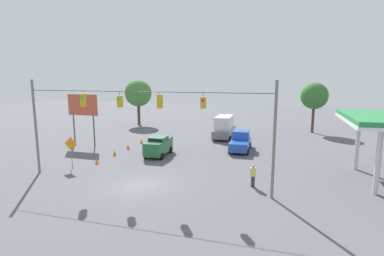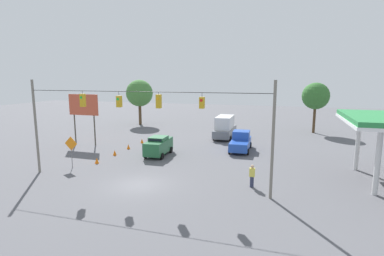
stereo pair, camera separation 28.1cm
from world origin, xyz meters
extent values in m
plane|color=#56565B|center=(0.00, 0.00, 0.00)|extent=(140.00, 140.00, 0.00)
cylinder|color=slate|center=(-9.58, -0.35, 3.92)|extent=(0.20, 0.20, 7.84)
cylinder|color=slate|center=(9.58, -0.35, 3.92)|extent=(0.20, 0.20, 7.84)
cylinder|color=black|center=(0.00, -0.35, 6.98)|extent=(19.17, 0.04, 0.04)
cube|color=gold|center=(-4.80, -0.35, 6.29)|extent=(0.32, 0.36, 0.78)
cylinder|color=black|center=(-4.80, -0.35, 6.83)|extent=(0.03, 0.03, 0.30)
cylinder|color=red|center=(-4.80, -0.16, 6.47)|extent=(0.20, 0.02, 0.20)
cube|color=gold|center=(-1.60, -0.35, 6.31)|extent=(0.32, 0.36, 0.98)
cylinder|color=black|center=(-1.60, -0.35, 6.89)|extent=(0.03, 0.03, 0.18)
cylinder|color=orange|center=(-1.60, -0.16, 6.53)|extent=(0.20, 0.02, 0.20)
cube|color=gold|center=(1.60, -0.35, 6.23)|extent=(0.32, 0.36, 0.84)
cylinder|color=black|center=(1.60, -0.35, 6.82)|extent=(0.03, 0.03, 0.33)
cylinder|color=green|center=(1.60, -0.16, 6.42)|extent=(0.20, 0.02, 0.20)
cube|color=gold|center=(4.80, -0.35, 6.25)|extent=(0.32, 0.36, 1.00)
cylinder|color=black|center=(4.80, -0.35, 6.87)|extent=(0.03, 0.03, 0.23)
cylinder|color=green|center=(4.80, -0.16, 6.48)|extent=(0.20, 0.02, 0.20)
cube|color=slate|center=(-2.66, -20.12, 0.82)|extent=(2.27, 6.78, 1.00)
cube|color=silver|center=(-2.67, -19.78, 2.13)|extent=(2.05, 4.35, 1.62)
cube|color=black|center=(-2.63, -21.95, 2.13)|extent=(1.73, 0.05, 1.13)
cylinder|color=black|center=(-3.70, -22.32, 0.32)|extent=(0.23, 0.64, 0.64)
cylinder|color=black|center=(-1.55, -22.29, 0.32)|extent=(0.23, 0.64, 0.64)
cylinder|color=black|center=(-3.77, -17.94, 0.32)|extent=(0.23, 0.64, 0.64)
cylinder|color=black|center=(-1.62, -17.91, 0.32)|extent=(0.23, 0.64, 0.64)
cube|color=#234CB2|center=(-5.74, -13.18, 0.77)|extent=(2.09, 5.22, 0.90)
cube|color=#234CB2|center=(-5.72, -13.80, 1.67)|extent=(1.84, 1.91, 0.90)
cube|color=black|center=(-5.70, -14.74, 1.67)|extent=(1.55, 0.07, 0.63)
cylinder|color=black|center=(-6.66, -14.89, 0.32)|extent=(0.24, 0.65, 0.64)
cylinder|color=black|center=(-4.72, -14.83, 0.32)|extent=(0.24, 0.65, 0.64)
cylinder|color=black|center=(-6.76, -11.54, 0.32)|extent=(0.24, 0.65, 0.64)
cylinder|color=black|center=(-4.82, -11.48, 0.32)|extent=(0.24, 0.65, 0.64)
cube|color=#236038|center=(2.09, -8.58, 0.97)|extent=(1.94, 4.38, 1.31)
cube|color=#236038|center=(2.09, -8.58, 1.81)|extent=(1.69, 1.97, 0.36)
cube|color=black|center=(2.05, -7.63, 1.81)|extent=(1.40, 0.08, 0.25)
cylinder|color=black|center=(2.90, -7.15, 0.32)|extent=(0.25, 0.65, 0.64)
cylinder|color=black|center=(1.16, -7.23, 0.32)|extent=(0.25, 0.65, 0.64)
cylinder|color=black|center=(3.03, -9.94, 0.32)|extent=(0.25, 0.65, 0.64)
cylinder|color=black|center=(1.29, -10.02, 0.32)|extent=(0.25, 0.65, 0.64)
cone|color=orange|center=(6.47, -4.07, 0.28)|extent=(0.38, 0.38, 0.56)
cone|color=orange|center=(6.47, -7.21, 0.28)|extent=(0.38, 0.38, 0.56)
cone|color=orange|center=(6.51, -10.16, 0.28)|extent=(0.38, 0.38, 0.56)
cone|color=orange|center=(6.46, -13.45, 0.28)|extent=(0.38, 0.38, 0.56)
cylinder|color=silver|center=(-16.43, -9.08, 2.41)|extent=(0.36, 0.36, 4.83)
cylinder|color=silver|center=(-16.43, -3.12, 2.41)|extent=(0.36, 0.36, 4.83)
cylinder|color=#4C473D|center=(11.24, -10.70, 1.80)|extent=(0.16, 0.16, 3.59)
cylinder|color=#4C473D|center=(14.02, -10.70, 1.80)|extent=(0.16, 0.16, 3.59)
cube|color=#BF4C33|center=(12.63, -10.70, 4.83)|extent=(3.97, 0.12, 2.49)
cylinder|color=slate|center=(7.81, -2.31, 0.90)|extent=(0.06, 0.06, 1.80)
cube|color=orange|center=(7.81, -2.31, 2.21)|extent=(1.27, 0.04, 1.27)
cylinder|color=#2D334C|center=(-8.17, -2.11, 0.40)|extent=(0.28, 0.28, 0.81)
cube|color=#D8CC4C|center=(-8.17, -2.11, 1.13)|extent=(0.40, 0.24, 0.64)
sphere|color=tan|center=(-8.17, -2.11, 1.57)|extent=(0.25, 0.25, 0.25)
cylinder|color=#4C3823|center=(-14.46, -27.40, 2.17)|extent=(0.38, 0.38, 4.35)
sphere|color=#336B2D|center=(-14.46, -27.40, 5.41)|extent=(3.86, 3.86, 3.86)
cylinder|color=#4C3823|center=(13.59, -27.08, 2.09)|extent=(0.49, 0.49, 4.18)
sphere|color=#427A38|center=(13.59, -27.08, 5.43)|extent=(4.55, 4.55, 4.55)
camera|label=1|loc=(-9.92, 19.43, 7.95)|focal=28.00mm
camera|label=2|loc=(-10.18, 19.35, 7.95)|focal=28.00mm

